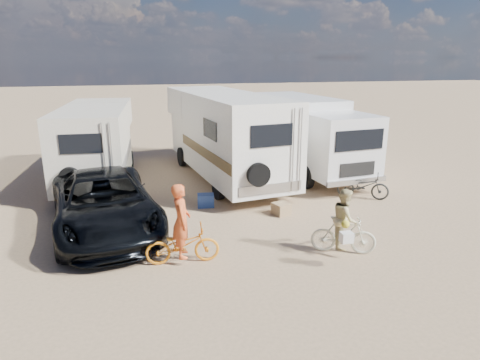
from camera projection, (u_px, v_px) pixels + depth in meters
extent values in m
plane|color=tan|center=(281.00, 243.00, 11.22)|extent=(140.00, 140.00, 0.00)
imported|color=black|center=(104.00, 203.00, 11.90)|extent=(3.57, 6.21, 1.63)
imported|color=orange|center=(182.00, 245.00, 10.03)|extent=(1.80, 0.73, 0.93)
imported|color=beige|center=(343.00, 235.00, 10.53)|extent=(1.66, 1.08, 0.97)
imported|color=#D95627|center=(182.00, 228.00, 9.91)|extent=(0.47, 0.69, 1.82)
imported|color=#C7B67E|center=(344.00, 225.00, 10.46)|extent=(0.83, 0.91, 1.52)
imported|color=#282A28|center=(363.00, 186.00, 14.67)|extent=(1.82, 1.47, 0.93)
cube|color=navy|center=(206.00, 200.00, 13.91)|extent=(0.58, 0.46, 0.43)
cube|color=#967750|center=(281.00, 209.00, 13.22)|extent=(0.60, 0.60, 0.37)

